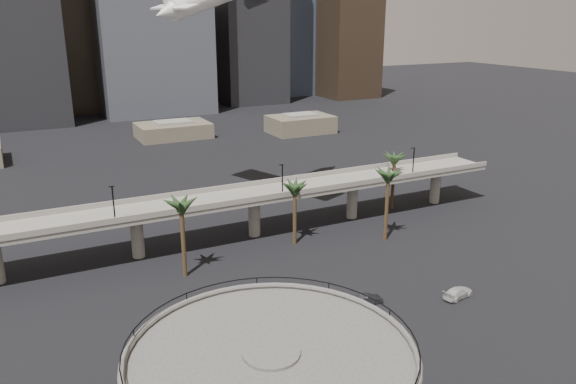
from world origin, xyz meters
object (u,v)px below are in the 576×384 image
overpass (198,208)px  car_b (368,299)px  car_a (249,337)px  car_c (458,292)px

overpass → car_b: 35.94m
car_a → car_c: bearing=-93.1°
car_a → overpass: bearing=-4.9°
car_b → car_c: bearing=-100.5°
car_b → car_c: car_c is taller
car_c → car_b: bearing=60.0°
car_b → car_a: bearing=102.4°
car_a → car_b: bearing=-83.6°
car_b → car_c: size_ratio=0.80×
car_a → car_c: car_c is taller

